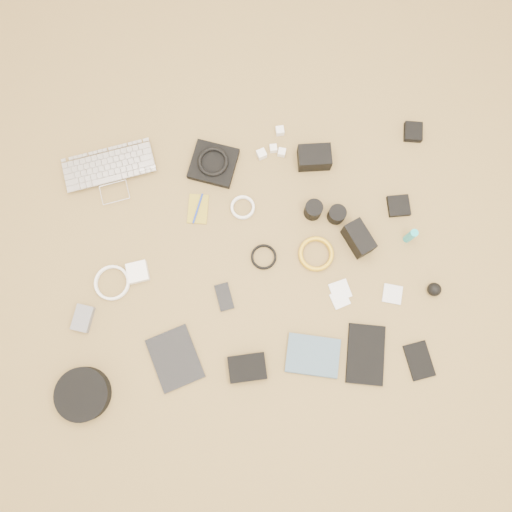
{
  "coord_description": "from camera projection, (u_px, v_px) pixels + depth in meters",
  "views": [
    {
      "loc": [
        -0.01,
        -0.35,
        1.9
      ],
      "look_at": [
        0.02,
        0.03,
        0.02
      ],
      "focal_mm": 35.0,
      "sensor_mm": 36.0,
      "label": 1
    }
  ],
  "objects": [
    {
      "name": "room_shell",
      "position": [
        244.0,
        107.0,
        0.71
      ],
      "size": [
        4.04,
        4.04,
        2.58
      ],
      "color": "olive",
      "rests_on": "ground"
    },
    {
      "name": "battery_charger",
      "position": [
        83.0,
        318.0,
        1.88
      ],
      "size": [
        0.09,
        0.11,
        0.03
      ],
      "primitive_type": "cube",
      "rotation": [
        0.0,
        0.0,
        -0.31
      ],
      "color": "slate",
      "rests_on": "ground"
    },
    {
      "name": "headphone_pouch",
      "position": [
        213.0,
        164.0,
        2.0
      ],
      "size": [
        0.22,
        0.21,
        0.03
      ],
      "primitive_type": "cube",
      "rotation": [
        0.0,
        0.0,
        -0.35
      ],
      "color": "black",
      "rests_on": "ground"
    },
    {
      "name": "filter_case_left",
      "position": [
        340.0,
        299.0,
        1.9
      ],
      "size": [
        0.08,
        0.08,
        0.01
      ],
      "primitive_type": "cube",
      "rotation": [
        0.0,
        0.0,
        0.31
      ],
      "color": "silver",
      "rests_on": "ground"
    },
    {
      "name": "cable_black",
      "position": [
        264.0,
        257.0,
        1.94
      ],
      "size": [
        0.12,
        0.12,
        0.01
      ],
      "primitive_type": "torus",
      "rotation": [
        0.0,
        0.0,
        0.22
      ],
      "color": "black",
      "rests_on": "ground"
    },
    {
      "name": "phone",
      "position": [
        224.0,
        297.0,
        1.91
      ],
      "size": [
        0.07,
        0.11,
        0.01
      ],
      "primitive_type": "cube",
      "rotation": [
        0.0,
        0.0,
        0.17
      ],
      "color": "black",
      "rests_on": "ground"
    },
    {
      "name": "cable_yellow",
      "position": [
        316.0,
        254.0,
        1.93
      ],
      "size": [
        0.16,
        0.16,
        0.02
      ],
      "primitive_type": "torus",
      "rotation": [
        0.0,
        0.0,
        -0.23
      ],
      "color": "gold",
      "rests_on": "ground"
    },
    {
      "name": "card_reader",
      "position": [
        399.0,
        206.0,
        1.97
      ],
      "size": [
        0.08,
        0.08,
        0.02
      ],
      "primitive_type": "cube",
      "rotation": [
        0.0,
        0.0,
        -0.0
      ],
      "color": "black",
      "rests_on": "ground"
    },
    {
      "name": "lens_pouch",
      "position": [
        413.0,
        132.0,
        2.03
      ],
      "size": [
        0.08,
        0.09,
        0.03
      ],
      "primitive_type": "cube",
      "rotation": [
        0.0,
        0.0,
        -0.17
      ],
      "color": "black",
      "rests_on": "ground"
    },
    {
      "name": "lens_b",
      "position": [
        337.0,
        214.0,
        1.94
      ],
      "size": [
        0.09,
        0.09,
        0.06
      ],
      "primitive_type": "cylinder",
      "rotation": [
        0.0,
        0.0,
        0.34
      ],
      "color": "black",
      "rests_on": "ground"
    },
    {
      "name": "notebook_black_a",
      "position": [
        366.0,
        354.0,
        1.86
      ],
      "size": [
        0.18,
        0.24,
        0.02
      ],
      "primitive_type": "cube",
      "rotation": [
        0.0,
        0.0,
        -0.19
      ],
      "color": "black",
      "rests_on": "ground"
    },
    {
      "name": "charger_d",
      "position": [
        282.0,
        152.0,
        2.01
      ],
      "size": [
        0.04,
        0.04,
        0.03
      ],
      "primitive_type": "cube",
      "rotation": [
        0.0,
        0.0,
        -0.29
      ],
      "color": "white",
      "rests_on": "ground"
    },
    {
      "name": "notebook_black_b",
      "position": [
        419.0,
        361.0,
        1.86
      ],
      "size": [
        0.11,
        0.15,
        0.01
      ],
      "primitive_type": "cube",
      "rotation": [
        0.0,
        0.0,
        0.16
      ],
      "color": "black",
      "rests_on": "ground"
    },
    {
      "name": "dslr_camera",
      "position": [
        314.0,
        158.0,
        1.98
      ],
      "size": [
        0.13,
        0.09,
        0.07
      ],
      "primitive_type": "cube",
      "rotation": [
        0.0,
        0.0,
        -0.03
      ],
      "color": "black",
      "rests_on": "ground"
    },
    {
      "name": "filter_case_mid",
      "position": [
        340.0,
        290.0,
        1.91
      ],
      "size": [
        0.09,
        0.09,
        0.01
      ],
      "primitive_type": "cube",
      "rotation": [
        0.0,
        0.0,
        0.24
      ],
      "color": "silver",
      "rests_on": "ground"
    },
    {
      "name": "drive_case",
      "position": [
        247.0,
        368.0,
        1.84
      ],
      "size": [
        0.14,
        0.1,
        0.03
      ],
      "primitive_type": "cube",
      "rotation": [
        0.0,
        0.0,
        0.04
      ],
      "color": "black",
      "rests_on": "ground"
    },
    {
      "name": "lens_cleaner",
      "position": [
        410.0,
        236.0,
        1.9
      ],
      "size": [
        0.03,
        0.03,
        0.1
      ],
      "primitive_type": "cylinder",
      "rotation": [
        0.0,
        0.0,
        -0.19
      ],
      "color": "#1BA5B1",
      "rests_on": "ground"
    },
    {
      "name": "charger_c",
      "position": [
        273.0,
        148.0,
        2.01
      ],
      "size": [
        0.03,
        0.03,
        0.03
      ],
      "primitive_type": "cube",
      "rotation": [
        0.0,
        0.0,
        0.02
      ],
      "color": "white",
      "rests_on": "ground"
    },
    {
      "name": "air_blower",
      "position": [
        434.0,
        289.0,
        1.89
      ],
      "size": [
        0.06,
        0.06,
        0.05
      ],
      "primitive_type": "sphere",
      "rotation": [
        0.0,
        0.0,
        -0.19
      ],
      "color": "black",
      "rests_on": "ground"
    },
    {
      "name": "laptop",
      "position": [
        112.0,
        178.0,
        1.99
      ],
      "size": [
        0.4,
        0.31,
        0.03
      ],
      "primitive_type": "imported",
      "rotation": [
        0.0,
        0.0,
        0.17
      ],
      "color": "#B9B8BD",
      "rests_on": "ground"
    },
    {
      "name": "charger_a",
      "position": [
        262.0,
        154.0,
        2.01
      ],
      "size": [
        0.04,
        0.04,
        0.03
      ],
      "primitive_type": "cube",
      "rotation": [
        0.0,
        0.0,
        0.33
      ],
      "color": "white",
      "rests_on": "ground"
    },
    {
      "name": "pen_blue",
      "position": [
        198.0,
        208.0,
        1.97
      ],
      "size": [
        0.05,
        0.12,
        0.01
      ],
      "primitive_type": "cylinder",
      "rotation": [
        1.57,
        0.0,
        -0.37
      ],
      "color": "#132B9F",
      "rests_on": "notebook_olive"
    },
    {
      "name": "flash",
      "position": [
        358.0,
        239.0,
        1.9
      ],
      "size": [
        0.12,
        0.15,
        0.1
      ],
      "primitive_type": "cube",
      "rotation": [
        0.0,
        0.0,
        0.42
      ],
      "color": "black",
      "rests_on": "ground"
    },
    {
      "name": "charger_b",
      "position": [
        280.0,
        131.0,
        2.03
      ],
      "size": [
        0.03,
        0.03,
        0.03
      ],
      "primitive_type": "cube",
      "rotation": [
        0.0,
        0.0,
        0.04
      ],
      "color": "white",
      "rests_on": "ground"
    },
    {
      "name": "cable_white_b",
      "position": [
        113.0,
        283.0,
        1.91
      ],
      "size": [
        0.15,
        0.15,
        0.01
      ],
      "primitive_type": "torus",
      "rotation": [
        0.0,
        0.0,
        -0.1
      ],
      "color": "white",
      "rests_on": "ground"
    },
    {
      "name": "notebook_olive",
      "position": [
        198.0,
        209.0,
        1.97
      ],
      "size": [
        0.09,
        0.13,
        0.01
      ],
      "primitive_type": "cube",
      "rotation": [
        0.0,
        0.0,
        -0.15
      ],
      "color": "olive",
      "rests_on": "ground"
    },
    {
      "name": "cable_white_a",
      "position": [
        243.0,
        208.0,
        1.97
      ],
      "size": [
        0.11,
        0.11,
        0.01
      ],
      "primitive_type": "torus",
      "rotation": [
        0.0,
        0.0,
        0.09
      ],
      "color": "white",
      "rests_on": "ground"
    },
    {
      "name": "headphones",
      "position": [
        213.0,
        162.0,
        1.98
      ],
      "size": [
        0.14,
        0.14,
        0.02
      ],
      "primitive_type": "torus",
      "rotation": [
        0.0,
        0.0,
        -0.12
      ],
      "color": "black",
      "rests_on": "headphone_pouch"
    },
    {
      "name": "headphone_case",
      "position": [
        83.0,
        394.0,
        1.81
      ],
      "size": [
        0.2,
        0.2,
        0.05
      ],
      "primitive_type": "cylinder",
      "rotation": [
        0.0,
        0.0,
        -0.02
      ],
      "color": "black",
      "rests_on": "ground"
    },
    {
      "name": "filter_case_right",
      "position": [
        392.0,
        294.0,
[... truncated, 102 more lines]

